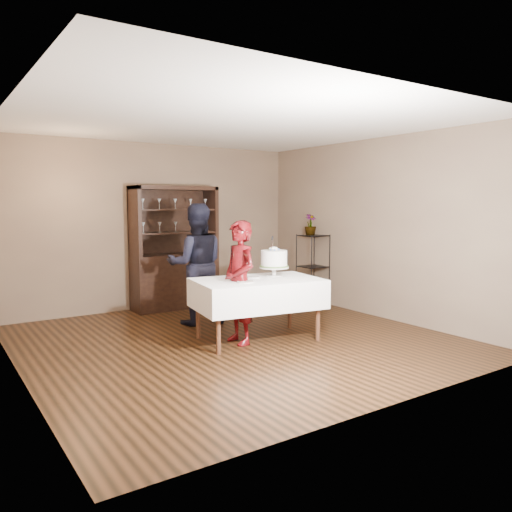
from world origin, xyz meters
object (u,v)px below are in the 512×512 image
object	(u,v)px
woman	(239,282)
man	(196,264)
potted_plant	(310,225)
china_hutch	(175,268)
cake_table	(257,293)
plant_etagere	(313,266)
cake	(274,260)

from	to	relation	value
woman	man	xyz separation A→B (m)	(0.02, 1.18, 0.10)
man	potted_plant	size ratio (longest dim) A/B	4.85
china_hutch	woman	bearing A→B (deg)	-95.55
cake_table	woman	size ratio (longest dim) A/B	1.11
plant_etagere	cake_table	xyz separation A→B (m)	(-2.05, -1.34, -0.06)
woman	potted_plant	distance (m)	2.74
plant_etagere	woman	xyz separation A→B (m)	(-2.31, -1.33, 0.11)
cake_table	cake	world-z (taller)	cake
cake	potted_plant	bearing A→B (deg)	37.12
woman	man	world-z (taller)	man
man	potted_plant	bearing A→B (deg)	-153.63
man	cake	world-z (taller)	man
plant_etagere	cake	bearing A→B (deg)	-144.26
china_hutch	potted_plant	bearing A→B (deg)	-26.17
potted_plant	cake	bearing A→B (deg)	-142.88
plant_etagere	woman	distance (m)	2.67
plant_etagere	man	size ratio (longest dim) A/B	0.70
man	potted_plant	xyz separation A→B (m)	(2.27, 0.19, 0.50)
cake_table	potted_plant	size ratio (longest dim) A/B	4.74
china_hutch	plant_etagere	xyz separation A→B (m)	(2.08, -1.05, -0.01)
cake_table	man	bearing A→B (deg)	101.78
china_hutch	potted_plant	distance (m)	2.39
cake_table	man	distance (m)	1.24
potted_plant	man	bearing A→B (deg)	-175.17
woman	man	bearing A→B (deg)	178.30
potted_plant	china_hutch	bearing A→B (deg)	153.83
woman	cake	bearing A→B (deg)	98.34
woman	cake	size ratio (longest dim) A/B	2.87
plant_etagere	potted_plant	xyz separation A→B (m)	(-0.03, 0.04, 0.71)
man	cake	distance (m)	1.24
china_hutch	woman	world-z (taller)	china_hutch
plant_etagere	potted_plant	world-z (taller)	potted_plant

